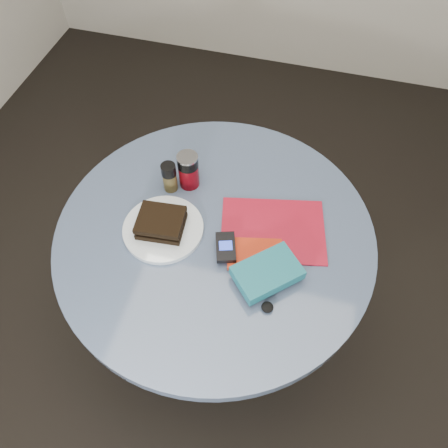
% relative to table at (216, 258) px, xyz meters
% --- Properties ---
extents(ground, '(4.00, 4.00, 0.00)m').
position_rel_table_xyz_m(ground, '(0.00, 0.00, -0.59)').
color(ground, black).
rests_on(ground, ground).
extents(table, '(1.00, 1.00, 0.75)m').
position_rel_table_xyz_m(table, '(0.00, 0.00, 0.00)').
color(table, black).
rests_on(table, ground).
extents(plate, '(0.28, 0.28, 0.02)m').
position_rel_table_xyz_m(plate, '(-0.16, -0.04, 0.17)').
color(plate, white).
rests_on(plate, table).
extents(sandwich, '(0.15, 0.13, 0.05)m').
position_rel_table_xyz_m(sandwich, '(-0.16, -0.04, 0.20)').
color(sandwich, black).
rests_on(sandwich, plate).
extents(soda_can, '(0.09, 0.09, 0.13)m').
position_rel_table_xyz_m(soda_can, '(-0.14, 0.16, 0.23)').
color(soda_can, maroon).
rests_on(soda_can, table).
extents(pepper_grinder, '(0.05, 0.05, 0.11)m').
position_rel_table_xyz_m(pepper_grinder, '(-0.19, 0.13, 0.22)').
color(pepper_grinder, '#4B4120').
rests_on(pepper_grinder, table).
extents(magazine, '(0.37, 0.31, 0.01)m').
position_rel_table_xyz_m(magazine, '(0.17, 0.05, 0.17)').
color(magazine, maroon).
rests_on(magazine, table).
extents(red_book, '(0.18, 0.14, 0.01)m').
position_rel_table_xyz_m(red_book, '(0.14, -0.06, 0.18)').
color(red_book, '#A8250D').
rests_on(red_book, magazine).
extents(novel, '(0.22, 0.21, 0.04)m').
position_rel_table_xyz_m(novel, '(0.19, -0.12, 0.20)').
color(novel, '#165D6A').
rests_on(novel, red_book).
extents(mp3_player, '(0.09, 0.11, 0.02)m').
position_rel_table_xyz_m(mp3_player, '(0.05, -0.06, 0.19)').
color(mp3_player, black).
rests_on(mp3_player, red_book).
extents(headphones, '(0.10, 0.07, 0.02)m').
position_rel_table_xyz_m(headphones, '(0.19, -0.20, 0.17)').
color(headphones, black).
rests_on(headphones, table).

